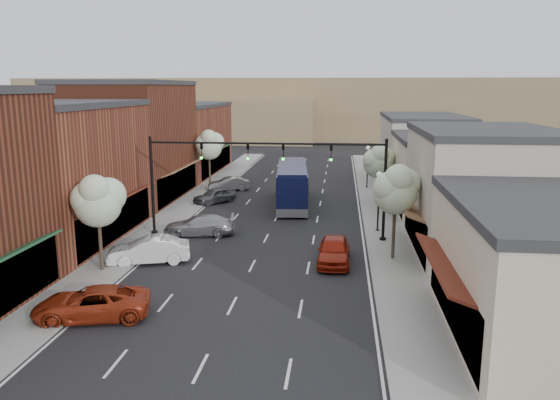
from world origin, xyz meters
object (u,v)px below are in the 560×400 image
(signal_mast_left, at_px, (185,171))
(parked_car_a, at_px, (92,303))
(parked_car_b, at_px, (149,250))
(signal_mast_right, at_px, (349,174))
(tree_left_far, at_px, (209,144))
(coach_bus, at_px, (292,184))
(lamp_post_far, at_px, (368,160))
(red_hatchback, at_px, (334,251))
(lamp_post_near, at_px, (379,192))
(tree_right_far, at_px, (379,161))
(tree_right_near, at_px, (396,188))
(parked_car_e, at_px, (229,184))
(parked_car_c, at_px, (199,225))
(tree_left_near, at_px, (98,200))
(parked_car_d, at_px, (215,196))

(signal_mast_left, relative_size, parked_car_a, 1.59)
(parked_car_b, bearing_deg, signal_mast_right, 100.28)
(tree_left_far, distance_m, coach_bus, 11.56)
(lamp_post_far, distance_m, red_hatchback, 25.28)
(coach_bus, height_order, parked_car_b, coach_bus)
(lamp_post_near, xyz_separation_m, lamp_post_far, (0.00, 17.50, 0.00))
(tree_right_far, bearing_deg, tree_right_near, -90.00)
(tree_right_near, height_order, lamp_post_far, tree_right_near)
(red_hatchback, xyz_separation_m, parked_car_e, (-10.96, 22.37, -0.11))
(parked_car_c, xyz_separation_m, parked_car_e, (-1.39, 17.04, -0.04))
(lamp_post_near, bearing_deg, parked_car_b, -148.35)
(signal_mast_left, relative_size, tree_left_far, 1.34)
(signal_mast_right, xyz_separation_m, parked_car_a, (-11.64, -14.13, -3.90))
(tree_right_near, relative_size, red_hatchback, 1.27)
(signal_mast_left, height_order, tree_left_far, signal_mast_left)
(tree_left_near, distance_m, parked_car_b, 4.44)
(tree_right_near, height_order, tree_left_near, tree_right_near)
(signal_mast_right, height_order, tree_right_far, signal_mast_right)
(signal_mast_left, relative_size, lamp_post_near, 1.85)
(red_hatchback, xyz_separation_m, parked_car_a, (-10.78, -9.13, -0.08))
(lamp_post_near, distance_m, red_hatchback, 8.38)
(red_hatchback, height_order, parked_car_d, red_hatchback)
(lamp_post_near, relative_size, parked_car_b, 0.93)
(parked_car_a, bearing_deg, tree_right_near, 111.13)
(tree_left_near, height_order, parked_car_c, tree_left_near)
(tree_right_near, height_order, red_hatchback, tree_right_near)
(red_hatchback, height_order, parked_car_c, red_hatchback)
(parked_car_b, bearing_deg, tree_right_near, 80.99)
(tree_right_far, distance_m, lamp_post_far, 8.13)
(tree_left_near, bearing_deg, parked_car_d, 83.87)
(lamp_post_far, bearing_deg, parked_car_c, -122.66)
(lamp_post_far, bearing_deg, signal_mast_right, -96.22)
(red_hatchback, relative_size, parked_car_a, 0.90)
(tree_left_far, bearing_deg, parked_car_e, -15.46)
(parked_car_d, bearing_deg, parked_car_b, -50.69)
(tree_right_far, height_order, tree_left_near, tree_left_near)
(signal_mast_right, distance_m, tree_right_far, 12.27)
(red_hatchback, bearing_deg, tree_right_far, 79.01)
(tree_right_near, xyz_separation_m, parked_car_c, (-13.15, 4.39, -3.73))
(parked_car_a, distance_m, parked_car_e, 31.51)
(signal_mast_left, height_order, tree_right_near, signal_mast_left)
(tree_right_near, xyz_separation_m, tree_right_far, (0.00, 16.00, -0.46))
(red_hatchback, relative_size, parked_car_c, 0.94)
(coach_bus, relative_size, parked_car_d, 2.88)
(lamp_post_far, bearing_deg, parked_car_e, -169.38)
(parked_car_a, bearing_deg, lamp_post_far, 144.06)
(tree_left_near, distance_m, lamp_post_near, 19.25)
(tree_left_far, relative_size, coach_bus, 0.52)
(tree_right_near, bearing_deg, parked_car_e, 124.17)
(parked_car_e, bearing_deg, lamp_post_near, 26.63)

